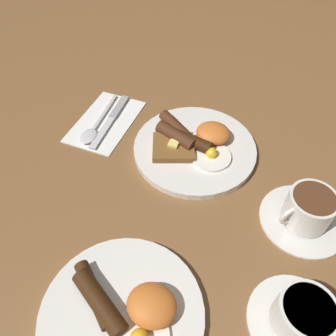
% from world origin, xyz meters
% --- Properties ---
extents(ground_plane, '(3.00, 3.00, 0.00)m').
position_xyz_m(ground_plane, '(0.00, 0.00, 0.00)').
color(ground_plane, brown).
extents(breakfast_plate_near, '(0.26, 0.26, 0.05)m').
position_xyz_m(breakfast_plate_near, '(0.00, -0.00, 0.01)').
color(breakfast_plate_near, silver).
rests_on(breakfast_plate_near, ground_plane).
extents(breakfast_plate_far, '(0.24, 0.24, 0.05)m').
position_xyz_m(breakfast_plate_far, '(-0.01, 0.36, 0.01)').
color(breakfast_plate_far, silver).
rests_on(breakfast_plate_far, ground_plane).
extents(teacup_near, '(0.15, 0.15, 0.07)m').
position_xyz_m(teacup_near, '(-0.23, 0.10, 0.03)').
color(teacup_near, silver).
rests_on(teacup_near, ground_plane).
extents(teacup_far, '(0.14, 0.14, 0.07)m').
position_xyz_m(teacup_far, '(-0.24, 0.28, 0.03)').
color(teacup_far, silver).
rests_on(teacup_far, ground_plane).
extents(napkin, '(0.13, 0.20, 0.01)m').
position_xyz_m(napkin, '(0.22, -0.02, 0.00)').
color(napkin, white).
rests_on(napkin, ground_plane).
extents(knife, '(0.02, 0.19, 0.01)m').
position_xyz_m(knife, '(0.21, -0.03, 0.01)').
color(knife, silver).
rests_on(knife, napkin).
extents(spoon, '(0.04, 0.18, 0.01)m').
position_xyz_m(spoon, '(0.23, 0.03, 0.01)').
color(spoon, silver).
rests_on(spoon, napkin).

